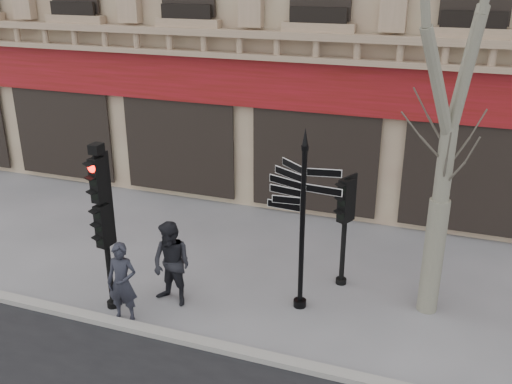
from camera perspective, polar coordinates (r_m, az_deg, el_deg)
ground at (r=11.70m, az=-0.59°, el=-11.68°), size 80.00×80.00×0.00m
kerb at (r=10.60m, az=-3.33°, el=-15.30°), size 80.00×0.25×0.12m
fingerpost at (r=10.69m, az=4.77°, el=0.07°), size 1.92×1.92×3.74m
traffic_signal_main at (r=11.15m, az=-15.08°, el=-1.58°), size 0.41×0.32×3.44m
traffic_signal_secondary at (r=11.94m, az=8.93°, el=-1.99°), size 0.49×0.44×2.43m
pedestrian_a at (r=11.28m, az=-13.23°, el=-8.82°), size 0.65×0.47×1.63m
pedestrian_b at (r=11.59m, az=-8.43°, el=-7.15°), size 0.99×0.84×1.78m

